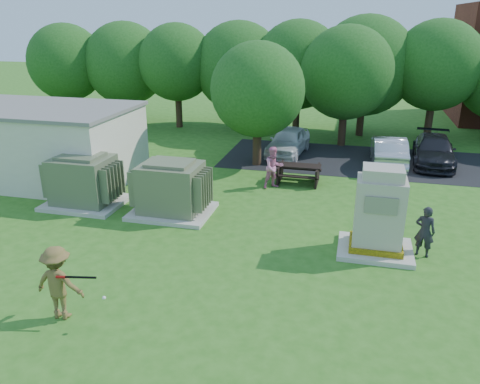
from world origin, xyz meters
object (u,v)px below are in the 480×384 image
(generator_cabinet, at_px, (379,216))
(person_by_generator, at_px, (425,231))
(car_dark, at_px, (434,150))
(car_white, at_px, (288,141))
(transformer_left, at_px, (84,182))
(picnic_table, at_px, (299,172))
(car_silver_a, at_px, (388,151))
(transformer_right, at_px, (171,189))
(batter, at_px, (59,283))
(person_at_picnic, at_px, (274,168))

(generator_cabinet, distance_m, person_by_generator, 1.48)
(person_by_generator, xyz_separation_m, car_dark, (1.61, 10.63, -0.13))
(person_by_generator, height_order, car_white, person_by_generator)
(transformer_left, relative_size, picnic_table, 1.53)
(picnic_table, relative_size, car_silver_a, 0.43)
(transformer_right, distance_m, batter, 6.87)
(generator_cabinet, xyz_separation_m, car_white, (-4.42, 10.68, -0.50))
(transformer_right, height_order, person_by_generator, transformer_right)
(transformer_right, height_order, batter, transformer_right)
(transformer_right, bearing_deg, car_white, 71.82)
(picnic_table, bearing_deg, generator_cabinet, -61.85)
(picnic_table, bearing_deg, car_silver_a, 43.33)
(batter, xyz_separation_m, person_by_generator, (9.08, 5.58, -0.13))
(transformer_right, bearing_deg, person_by_generator, -8.19)
(transformer_left, height_order, person_at_picnic, transformer_left)
(person_by_generator, relative_size, person_at_picnic, 0.90)
(picnic_table, xyz_separation_m, person_at_picnic, (-0.98, -0.94, 0.40))
(picnic_table, bearing_deg, car_dark, 36.39)
(generator_cabinet, relative_size, car_white, 0.65)
(person_by_generator, distance_m, car_dark, 10.76)
(person_by_generator, height_order, car_silver_a, person_by_generator)
(batter, bearing_deg, generator_cabinet, -144.83)
(person_at_picnic, bearing_deg, generator_cabinet, -87.85)
(generator_cabinet, bearing_deg, transformer_left, 172.98)
(person_at_picnic, bearing_deg, transformer_left, 171.23)
(batter, xyz_separation_m, car_white, (3.23, 16.17, -0.23))
(transformer_right, distance_m, car_silver_a, 11.87)
(transformer_left, relative_size, car_silver_a, 0.66)
(transformer_left, distance_m, person_at_picnic, 7.90)
(picnic_table, distance_m, person_by_generator, 7.61)
(generator_cabinet, xyz_separation_m, car_dark, (3.04, 10.73, -0.54))
(transformer_right, height_order, car_white, transformer_right)
(transformer_left, height_order, person_by_generator, transformer_left)
(transformer_right, height_order, car_dark, transformer_right)
(car_dark, bearing_deg, batter, -119.07)
(car_silver_a, bearing_deg, picnic_table, 41.89)
(batter, bearing_deg, car_silver_a, -119.20)
(transformer_left, height_order, transformer_right, same)
(transformer_left, height_order, generator_cabinet, generator_cabinet)
(person_at_picnic, xyz_separation_m, car_dark, (7.27, 5.58, -0.22))
(car_silver_a, bearing_deg, car_white, -9.91)
(batter, bearing_deg, transformer_right, -91.95)
(person_at_picnic, xyz_separation_m, car_silver_a, (5.02, 4.75, -0.18))
(transformer_right, xyz_separation_m, car_silver_a, (8.26, 8.52, -0.22))
(generator_cabinet, distance_m, car_silver_a, 9.94)
(generator_cabinet, bearing_deg, person_at_picnic, 129.46)
(car_white, xyz_separation_m, car_silver_a, (5.20, -0.77, 0.01))
(person_by_generator, bearing_deg, car_white, -44.29)
(picnic_table, height_order, person_by_generator, person_by_generator)
(transformer_left, xyz_separation_m, batter, (3.52, -6.87, -0.01))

